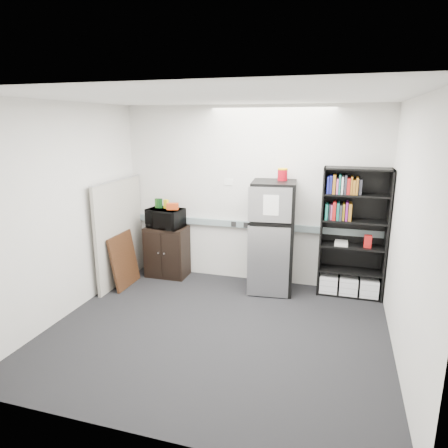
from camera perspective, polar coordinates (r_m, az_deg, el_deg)
name	(u,v)px	position (r m, az deg, el deg)	size (l,w,h in m)	color
floor	(216,331)	(4.98, -1.09, -15.05)	(4.00, 4.00, 0.00)	black
wall_back	(251,196)	(6.13, 3.81, 4.02)	(4.00, 0.02, 2.70)	silver
wall_right	(409,237)	(4.33, 24.94, -1.68)	(0.02, 3.50, 2.70)	silver
wall_left	(65,212)	(5.42, -21.77, 1.64)	(0.02, 3.50, 2.70)	silver
ceiling	(215,97)	(4.35, -1.26, 17.69)	(4.00, 3.50, 0.02)	white
electrical_raceway	(250,225)	(6.20, 3.68, -0.12)	(3.92, 0.05, 0.10)	gray
wall_note	(228,182)	(6.18, 0.64, 6.01)	(0.14, 0.00, 0.10)	white
bookshelf	(353,234)	(5.91, 17.94, -1.41)	(0.90, 0.34, 1.85)	black
cubicle_partition	(120,232)	(6.35, -14.66, -1.05)	(0.06, 1.30, 1.62)	#9E988C
cabinet	(167,252)	(6.55, -8.14, -3.92)	(0.66, 0.44, 0.82)	black
microwave	(165,218)	(6.38, -8.37, 0.83)	(0.55, 0.37, 0.30)	black
snack_box_a	(158,203)	(6.42, -9.47, 2.95)	(0.07, 0.05, 0.15)	#1F5317
snack_box_b	(160,203)	(6.41, -9.14, 2.93)	(0.07, 0.05, 0.15)	#0B3310
snack_box_c	(166,204)	(6.36, -8.27, 2.84)	(0.07, 0.05, 0.14)	gold
snack_bag	(173,206)	(6.27, -7.36, 2.51)	(0.18, 0.10, 0.10)	#B83B12
refrigerator	(272,237)	(5.86, 6.93, -1.88)	(0.67, 0.70, 1.64)	black
coffee_can	(283,174)	(5.79, 8.36, 7.13)	(0.14, 0.14, 0.19)	#A00714
framed_poster	(124,260)	(6.28, -14.07, -5.03)	(0.17, 0.64, 0.81)	black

